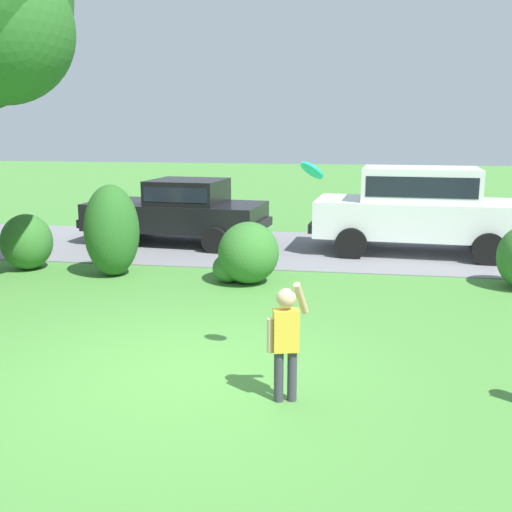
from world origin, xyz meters
TOP-DOWN VIEW (x-y plane):
  - ground_plane at (0.00, 0.00)m, footprint 80.00×80.00m
  - driveway_strip at (0.00, 7.43)m, footprint 28.00×4.40m
  - shrub_near_tree at (-4.50, 4.59)m, footprint 1.00×1.04m
  - shrub_centre_left at (-2.61, 4.36)m, footprint 1.03×1.05m
  - shrub_centre at (0.01, 4.22)m, footprint 1.21×1.18m
  - parked_sedan at (-2.26, 7.69)m, footprint 4.54×2.38m
  - parked_suv at (3.32, 7.42)m, footprint 4.81×2.33m
  - child_thrower at (1.28, -0.53)m, footprint 0.41×0.34m
  - frisbee at (1.46, 0.24)m, footprint 0.31×0.27m

SIDE VIEW (x-z plane):
  - ground_plane at x=0.00m, z-range 0.00..0.00m
  - driveway_strip at x=0.00m, z-range 0.00..0.02m
  - shrub_near_tree at x=-4.50m, z-range -0.03..1.07m
  - shrub_centre at x=0.01m, z-range -0.03..1.09m
  - child_thrower at x=1.28m, z-range 0.07..1.36m
  - shrub_centre_left at x=-2.61m, z-range -0.07..1.67m
  - parked_sedan at x=-2.26m, z-range 0.07..1.63m
  - parked_suv at x=3.32m, z-range 0.12..2.04m
  - frisbee at x=1.46m, z-range 2.21..2.47m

